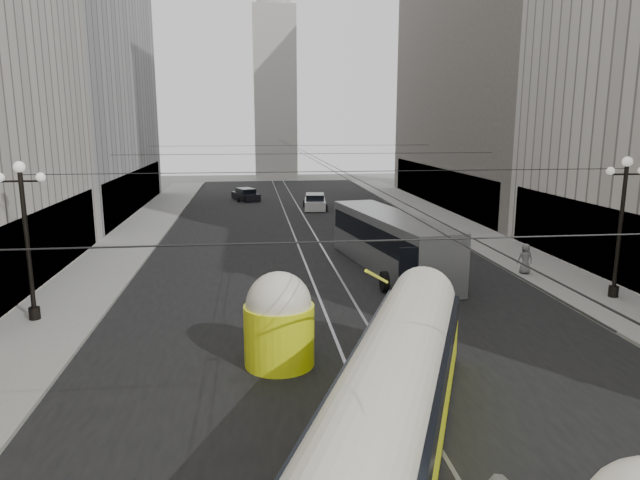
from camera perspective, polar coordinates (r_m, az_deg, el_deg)
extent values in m
cube|color=black|center=(38.76, -1.21, -0.23)|extent=(20.00, 85.00, 0.02)
cube|color=gray|center=(42.79, -17.91, 0.43)|extent=(4.00, 72.00, 0.15)
cube|color=gray|center=(44.85, 13.76, 1.16)|extent=(4.00, 72.00, 0.15)
cube|color=gray|center=(38.69, -2.32, -0.26)|extent=(0.12, 85.00, 0.04)
cube|color=gray|center=(38.84, -0.11, -0.21)|extent=(0.12, 85.00, 0.04)
cube|color=black|center=(31.57, -25.80, -0.43)|extent=(0.10, 18.00, 3.60)
cube|color=#999999|center=(55.99, -24.87, 16.78)|extent=(12.00, 28.00, 28.00)
cube|color=black|center=(54.55, -17.83, 4.79)|extent=(0.10, 25.20, 3.60)
cube|color=black|center=(33.09, 25.78, 0.08)|extent=(0.10, 18.00, 3.60)
cube|color=#514C47|center=(58.86, 17.95, 18.93)|extent=(12.00, 32.00, 32.00)
cube|color=black|center=(56.46, 11.55, 5.32)|extent=(0.10, 28.80, 3.60)
cube|color=#B2AFA8|center=(85.43, -4.55, 14.28)|extent=(6.00, 6.00, 24.00)
cylinder|color=black|center=(25.32, -27.20, -0.62)|extent=(0.18, 0.18, 6.00)
cylinder|color=black|center=(25.99, -26.64, -6.56)|extent=(0.44, 0.44, 0.50)
cylinder|color=black|center=(24.96, -27.75, 5.23)|extent=(1.60, 0.08, 0.08)
sphere|color=white|center=(24.92, -27.87, 6.48)|extent=(0.44, 0.44, 0.44)
sphere|color=white|center=(25.23, -29.38, 5.47)|extent=(0.36, 0.36, 0.36)
sphere|color=white|center=(24.70, -26.15, 5.67)|extent=(0.36, 0.36, 0.36)
cylinder|color=black|center=(28.83, 27.78, 0.67)|extent=(0.18, 0.18, 6.00)
cylinder|color=black|center=(29.42, 27.28, -4.59)|extent=(0.44, 0.44, 0.50)
cylinder|color=black|center=(28.52, 28.28, 5.81)|extent=(1.60, 0.08, 0.08)
sphere|color=white|center=(28.48, 28.38, 6.91)|extent=(0.44, 0.44, 0.44)
sphere|color=white|center=(28.08, 27.05, 6.16)|extent=(0.36, 0.36, 0.36)
cylinder|color=black|center=(10.17, 14.95, 0.17)|extent=(25.00, 0.03, 0.03)
cylinder|color=black|center=(23.63, 2.28, 6.87)|extent=(25.00, 0.03, 0.03)
cylinder|color=black|center=(37.49, -1.18, 8.62)|extent=(25.00, 0.03, 0.03)
cylinder|color=black|center=(51.42, -2.77, 9.42)|extent=(25.00, 0.03, 0.03)
cylinder|color=black|center=(41.47, -1.74, 8.63)|extent=(0.03, 72.00, 0.03)
cylinder|color=black|center=(41.51, -1.18, 8.63)|extent=(0.03, 72.00, 0.03)
cube|color=#EEFB15|center=(14.48, 7.34, -17.41)|extent=(7.13, 12.51, 1.53)
cube|color=black|center=(14.84, 7.26, -19.85)|extent=(6.98, 12.16, 0.27)
cube|color=black|center=(14.03, 7.45, -13.87)|extent=(7.07, 12.34, 0.77)
cylinder|color=silver|center=(13.92, 7.48, -12.86)|extent=(6.81, 12.23, 2.07)
cylinder|color=#EEFB15|center=(19.25, -4.10, -9.47)|extent=(2.34, 2.34, 2.07)
sphere|color=silver|center=(18.89, -4.14, -6.41)|extent=(2.16, 2.16, 2.16)
cube|color=gray|center=(31.37, 7.05, -0.22)|extent=(4.48, 12.40, 3.04)
cube|color=black|center=(31.27, 7.07, 0.69)|extent=(4.43, 11.99, 1.11)
cube|color=black|center=(25.64, 10.30, -2.18)|extent=(2.31, 0.48, 1.42)
cylinder|color=black|center=(27.49, 6.47, -4.18)|extent=(0.30, 1.01, 1.01)
cylinder|color=black|center=(28.17, 11.49, -3.95)|extent=(0.30, 1.01, 1.01)
cylinder|color=black|center=(35.22, 3.42, -0.62)|extent=(0.30, 1.01, 1.01)
cylinder|color=black|center=(35.76, 7.42, -0.51)|extent=(0.30, 1.01, 1.01)
cube|color=silver|center=(53.70, -0.51, 3.62)|extent=(2.35, 4.77, 0.82)
cube|color=black|center=(53.63, -0.51, 4.23)|extent=(1.92, 2.69, 0.77)
cylinder|color=black|center=(52.10, -1.25, 3.19)|extent=(0.22, 0.65, 0.65)
cylinder|color=black|center=(52.29, 0.61, 3.22)|extent=(0.22, 0.65, 0.65)
cylinder|color=black|center=(55.18, -1.58, 3.66)|extent=(0.22, 0.65, 0.65)
cylinder|color=black|center=(55.36, 0.18, 3.69)|extent=(0.22, 0.65, 0.65)
cube|color=black|center=(60.49, -7.43, 4.36)|extent=(3.10, 4.34, 0.71)
cube|color=black|center=(60.43, -7.44, 4.83)|extent=(2.21, 2.60, 0.67)
cylinder|color=black|center=(59.17, -8.16, 4.04)|extent=(0.22, 0.57, 0.57)
cylinder|color=black|center=(59.15, -6.71, 4.08)|extent=(0.22, 0.57, 0.57)
cylinder|color=black|center=(61.87, -8.11, 4.37)|extent=(0.22, 0.57, 0.57)
cylinder|color=black|center=(61.86, -6.73, 4.40)|extent=(0.22, 0.57, 0.57)
imported|color=slate|center=(31.90, 19.84, -1.76)|extent=(0.82, 0.54, 1.61)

